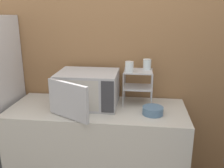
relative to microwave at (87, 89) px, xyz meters
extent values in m
cube|color=olive|center=(0.10, 0.32, 0.23)|extent=(8.00, 0.06, 2.60)
cube|color=#B7B2A8|center=(0.10, -0.05, -0.62)|extent=(1.63, 0.67, 0.91)
cube|color=#ADADB2|center=(0.00, 0.02, 0.00)|extent=(0.55, 0.43, 0.32)
cube|color=#B7B2A8|center=(-0.06, -0.19, 0.00)|extent=(0.40, 0.01, 0.28)
cube|color=#333338|center=(0.22, -0.20, 0.00)|extent=(0.11, 0.01, 0.28)
cube|color=#ADADB2|center=(-0.09, -0.31, 0.00)|extent=(0.39, 0.24, 0.31)
cylinder|color=#B2B2B7|center=(0.34, 0.00, 0.00)|extent=(0.01, 0.01, 0.33)
cylinder|color=#B2B2B7|center=(0.60, 0.00, 0.00)|extent=(0.01, 0.01, 0.33)
cylinder|color=#B2B2B7|center=(0.34, 0.22, 0.00)|extent=(0.01, 0.01, 0.33)
cylinder|color=#B2B2B7|center=(0.60, 0.22, 0.00)|extent=(0.01, 0.01, 0.33)
cube|color=#B2B2B7|center=(0.47, 0.11, 0.00)|extent=(0.26, 0.22, 0.01)
cube|color=#B2B2B7|center=(0.47, 0.11, 0.16)|extent=(0.26, 0.22, 0.01)
cylinder|color=silver|center=(0.39, 0.04, 0.22)|extent=(0.08, 0.08, 0.10)
cylinder|color=silver|center=(0.55, 0.17, 0.22)|extent=(0.08, 0.08, 0.10)
cylinder|color=slate|center=(0.61, -0.14, -0.16)|extent=(0.10, 0.10, 0.01)
cylinder|color=slate|center=(0.61, -0.14, -0.13)|extent=(0.18, 0.18, 0.07)
camera|label=1|loc=(0.50, -2.17, 0.72)|focal=40.00mm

